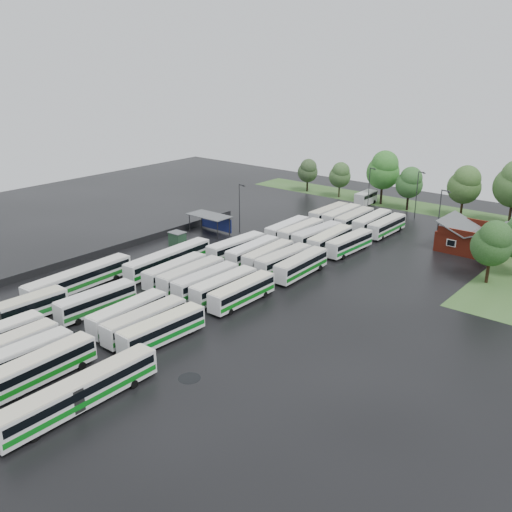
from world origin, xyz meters
The scene contains 52 objects.
ground centered at (0.00, 0.00, 0.00)m, with size 160.00×160.00×0.00m, color black.
brick_building centered at (24.00, 42.77, 1.87)m, with size 10.07×8.60×5.39m.
wash_shed centered at (-17.20, 22.02, 2.99)m, with size 8.20×4.20×3.58m.
utility_hut centered at (-16.20, 12.60, 1.32)m, with size 2.70×2.20×2.62m.
grass_strip_north centered at (2.00, 64.80, 0.01)m, with size 80.00×10.00×0.01m, color #385E28.
west_fence centered at (-22.20, 8.00, 0.60)m, with size 0.10×50.00×1.20m, color #2D2D30.
bus_r0c1 centered at (-1.04, -26.25, 1.70)m, with size 2.51×11.11×3.08m.
bus_r0c2 centered at (1.91, -26.34, 1.69)m, with size 2.59×11.07×3.07m.
bus_r0c3 centered at (5.21, -25.79, 1.73)m, with size 2.82×11.35×3.14m.
bus_r1c0 centered at (-4.25, -12.68, 1.68)m, with size 2.58×11.05×3.06m.
bus_r1c2 centered at (1.86, -12.45, 1.68)m, with size 2.78×11.08×3.06m.
bus_r1c3 centered at (5.19, -12.58, 1.72)m, with size 2.45×11.24×3.13m.
bus_r1c4 centered at (8.35, -12.64, 1.72)m, with size 2.83×11.31×3.12m.
bus_r2c0 centered at (-4.32, 1.09, 1.70)m, with size 2.87×11.20×3.09m.
bus_r2c1 centered at (-1.14, 1.29, 1.75)m, with size 2.60×11.46×3.18m.
bus_r2c2 centered at (1.92, 1.10, 1.70)m, with size 2.50×11.15×3.10m.
bus_r2c3 centered at (5.02, 1.46, 1.70)m, with size 2.52×11.12×3.09m.
bus_r2c4 centered at (8.31, 1.46, 1.70)m, with size 2.43×11.14×3.10m.
bus_r3c0 centered at (-4.56, 14.84, 1.75)m, with size 2.94×11.53×3.18m.
bus_r3c1 centered at (-1.15, 14.97, 1.70)m, with size 2.73×11.17×3.09m.
bus_r3c2 centered at (1.93, 15.09, 1.67)m, with size 2.73×10.98×3.03m.
bus_r3c3 centered at (5.06, 14.95, 1.70)m, with size 2.68×11.20×3.10m.
bus_r3c4 centered at (8.43, 14.85, 1.73)m, with size 2.88×11.41×3.15m.
bus_r4c0 centered at (-4.32, 28.57, 1.68)m, with size 2.79×11.08×3.06m.
bus_r4c1 centered at (-1.38, 28.70, 1.70)m, with size 2.47×11.15×3.10m.
bus_r4c2 centered at (2.10, 28.63, 1.77)m, with size 3.03×11.64×3.21m.
bus_r4c3 centered at (5.15, 28.09, 1.75)m, with size 2.94×11.53×3.18m.
bus_r4c4 centered at (8.54, 28.72, 1.68)m, with size 2.68×11.03×3.05m.
bus_r5c0 centered at (-4.21, 42.25, 1.70)m, with size 2.44×11.13×3.09m.
bus_r5c1 centered at (-1.33, 42.32, 1.72)m, with size 2.74×11.32×3.13m.
bus_r5c2 centered at (1.84, 41.72, 1.74)m, with size 2.80×11.43×3.16m.
bus_r5c3 centered at (5.39, 42.16, 1.76)m, with size 2.86×11.58×3.20m.
bus_r5c4 centered at (8.55, 41.98, 1.66)m, with size 2.37×10.88×3.03m.
artic_bus_west_b centered at (-8.98, 4.02, 1.70)m, with size 3.19×16.65×3.07m.
artic_bus_west_c centered at (-12.46, -9.67, 1.75)m, with size 3.27×17.07×3.15m.
artic_bus_east centered at (12.27, -26.36, 1.74)m, with size 2.60×16.95×3.14m.
minibus centered at (-5.60, 59.47, 1.58)m, with size 2.65×6.58×2.84m.
tree_north_0 centered at (-22.88, 61.74, 5.17)m, with size 4.86×4.85×8.04m.
tree_north_1 centered at (-13.67, 61.45, 5.35)m, with size 5.03×5.03×8.32m.
tree_north_2 centered at (-3.04, 61.96, 7.73)m, with size 7.26×7.26×12.02m.
tree_north_3 centered at (3.83, 60.76, 6.10)m, with size 5.74×5.73×9.49m.
tree_north_4 centered at (15.13, 61.71, 7.06)m, with size 6.63×6.63×10.98m.
tree_east_0 centered at (31.13, 29.86, 6.18)m, with size 5.80×5.80×9.61m.
lamp_post_ne centered at (18.90, 40.48, 5.97)m, with size 1.58×0.31×10.28m.
lamp_post_nw centered at (-13.37, 25.92, 5.33)m, with size 1.41×0.28×9.18m.
lamp_post_back_w centered at (-3.10, 56.16, 5.23)m, with size 1.39×0.27×9.01m.
lamp_post_back_e centered at (7.92, 55.68, 5.62)m, with size 1.49×0.29×9.68m.
puddle_0 centered at (-1.38, -20.38, 0.00)m, with size 5.84×5.84×0.01m, color black.
puddle_1 centered at (9.68, -20.51, 0.00)m, with size 3.40×3.40×0.01m, color black.
puddle_2 centered at (-5.53, 4.00, 0.00)m, with size 6.35×6.35×0.01m, color black.
puddle_3 centered at (6.43, -1.35, 0.00)m, with size 3.21×3.21×0.01m, color black.
puddle_4 centered at (16.30, -16.10, 0.00)m, with size 2.35×2.35×0.01m, color black.
Camera 1 is at (54.27, -51.21, 31.61)m, focal length 40.00 mm.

